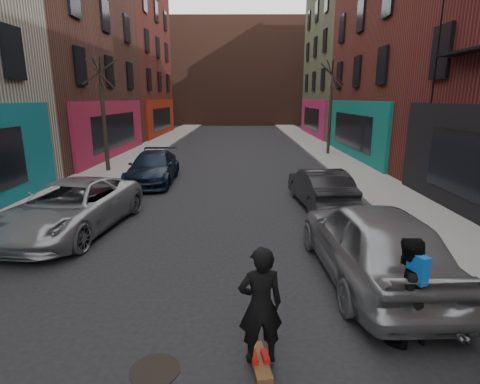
{
  "coord_description": "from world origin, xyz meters",
  "views": [
    {
      "loc": [
        0.57,
        -0.52,
        3.67
      ],
      "look_at": [
        0.52,
        7.69,
        1.6
      ],
      "focal_mm": 28.0,
      "sensor_mm": 36.0,
      "label": 1
    }
  ],
  "objects_px": {
    "skateboard": "(260,362)",
    "pedestrian": "(405,291)",
    "parked_right_far": "(372,241)",
    "tree_left_far": "(103,104)",
    "parked_left_end": "(153,168)",
    "skateboarder": "(260,305)",
    "tree_right_far": "(331,100)",
    "manhole": "(155,370)",
    "parked_left_far": "(72,207)",
    "parked_right_end": "(320,187)"
  },
  "relations": [
    {
      "from": "tree_left_far",
      "to": "parked_left_end",
      "type": "relative_size",
      "value": 1.39
    },
    {
      "from": "parked_right_far",
      "to": "manhole",
      "type": "bearing_deg",
      "value": 32.75
    },
    {
      "from": "parked_left_far",
      "to": "parked_right_far",
      "type": "distance_m",
      "value": 7.93
    },
    {
      "from": "manhole",
      "to": "tree_left_far",
      "type": "bearing_deg",
      "value": 111.5
    },
    {
      "from": "parked_left_end",
      "to": "pedestrian",
      "type": "xyz_separation_m",
      "value": [
        6.39,
        -11.2,
        0.19
      ]
    },
    {
      "from": "tree_left_far",
      "to": "parked_left_far",
      "type": "distance_m",
      "value": 9.16
    },
    {
      "from": "parked_right_end",
      "to": "skateboarder",
      "type": "relative_size",
      "value": 2.38
    },
    {
      "from": "parked_right_end",
      "to": "manhole",
      "type": "height_order",
      "value": "parked_right_end"
    },
    {
      "from": "tree_left_far",
      "to": "parked_left_far",
      "type": "height_order",
      "value": "tree_left_far"
    },
    {
      "from": "tree_right_far",
      "to": "parked_left_end",
      "type": "height_order",
      "value": "tree_right_far"
    },
    {
      "from": "tree_right_far",
      "to": "skateboarder",
      "type": "relative_size",
      "value": 4.02
    },
    {
      "from": "tree_left_far",
      "to": "parked_left_end",
      "type": "xyz_separation_m",
      "value": [
        2.82,
        -2.26,
        -2.7
      ]
    },
    {
      "from": "parked_left_end",
      "to": "skateboarder",
      "type": "distance_m",
      "value": 12.47
    },
    {
      "from": "parked_right_far",
      "to": "manhole",
      "type": "relative_size",
      "value": 7.05
    },
    {
      "from": "parked_left_end",
      "to": "skateboard",
      "type": "height_order",
      "value": "parked_left_end"
    },
    {
      "from": "parked_left_far",
      "to": "parked_left_end",
      "type": "height_order",
      "value": "parked_left_far"
    },
    {
      "from": "tree_right_far",
      "to": "parked_left_end",
      "type": "xyz_separation_m",
      "value": [
        -9.58,
        -8.26,
        -2.85
      ]
    },
    {
      "from": "parked_right_far",
      "to": "manhole",
      "type": "distance_m",
      "value": 4.79
    },
    {
      "from": "skateboarder",
      "to": "pedestrian",
      "type": "relative_size",
      "value": 0.99
    },
    {
      "from": "parked_left_far",
      "to": "skateboard",
      "type": "xyz_separation_m",
      "value": [
        5.02,
        -5.46,
        -0.66
      ]
    },
    {
      "from": "tree_right_far",
      "to": "skateboard",
      "type": "distance_m",
      "value": 20.99
    },
    {
      "from": "parked_right_far",
      "to": "parked_right_end",
      "type": "bearing_deg",
      "value": -93.35
    },
    {
      "from": "tree_right_far",
      "to": "parked_right_far",
      "type": "bearing_deg",
      "value": -99.79
    },
    {
      "from": "parked_right_end",
      "to": "pedestrian",
      "type": "bearing_deg",
      "value": 82.63
    },
    {
      "from": "parked_right_far",
      "to": "skateboarder",
      "type": "xyz_separation_m",
      "value": [
        -2.38,
        -2.61,
        0.11
      ]
    },
    {
      "from": "parked_left_far",
      "to": "skateboard",
      "type": "distance_m",
      "value": 7.45
    },
    {
      "from": "skateboard",
      "to": "pedestrian",
      "type": "xyz_separation_m",
      "value": [
        2.19,
        0.53,
        0.82
      ]
    },
    {
      "from": "pedestrian",
      "to": "manhole",
      "type": "relative_size",
      "value": 2.45
    },
    {
      "from": "parked_right_end",
      "to": "pedestrian",
      "type": "xyz_separation_m",
      "value": [
        -0.27,
        -7.59,
        0.2
      ]
    },
    {
      "from": "parked_right_far",
      "to": "parked_right_end",
      "type": "height_order",
      "value": "parked_right_far"
    },
    {
      "from": "parked_right_end",
      "to": "skateboarder",
      "type": "xyz_separation_m",
      "value": [
        -2.45,
        -8.12,
        0.28
      ]
    },
    {
      "from": "tree_right_far",
      "to": "skateboard",
      "type": "relative_size",
      "value": 8.5
    },
    {
      "from": "parked_right_far",
      "to": "skateboarder",
      "type": "bearing_deg",
      "value": 44.95
    },
    {
      "from": "tree_left_far",
      "to": "manhole",
      "type": "distance_m",
      "value": 15.54
    },
    {
      "from": "pedestrian",
      "to": "tree_left_far",
      "type": "bearing_deg",
      "value": -76.67
    },
    {
      "from": "tree_right_far",
      "to": "parked_left_end",
      "type": "distance_m",
      "value": 12.97
    },
    {
      "from": "parked_left_far",
      "to": "parked_left_end",
      "type": "xyz_separation_m",
      "value": [
        0.82,
        6.27,
        -0.03
      ]
    },
    {
      "from": "parked_left_far",
      "to": "skateboarder",
      "type": "height_order",
      "value": "skateboarder"
    },
    {
      "from": "tree_left_far",
      "to": "tree_right_far",
      "type": "xyz_separation_m",
      "value": [
        12.4,
        6.0,
        0.15
      ]
    },
    {
      "from": "parked_left_far",
      "to": "manhole",
      "type": "xyz_separation_m",
      "value": [
        3.56,
        -5.58,
        -0.7
      ]
    },
    {
      "from": "tree_right_far",
      "to": "pedestrian",
      "type": "distance_m",
      "value": 19.9
    },
    {
      "from": "tree_right_far",
      "to": "parked_right_far",
      "type": "relative_size",
      "value": 1.38
    },
    {
      "from": "tree_left_far",
      "to": "pedestrian",
      "type": "bearing_deg",
      "value": -55.64
    },
    {
      "from": "tree_right_far",
      "to": "pedestrian",
      "type": "xyz_separation_m",
      "value": [
        -3.2,
        -19.46,
        -2.66
      ]
    },
    {
      "from": "tree_right_far",
      "to": "parked_left_far",
      "type": "distance_m",
      "value": 18.09
    },
    {
      "from": "parked_right_far",
      "to": "skateboarder",
      "type": "relative_size",
      "value": 2.91
    },
    {
      "from": "parked_right_far",
      "to": "skateboard",
      "type": "xyz_separation_m",
      "value": [
        -2.38,
        -2.61,
        -0.79
      ]
    },
    {
      "from": "skateboarder",
      "to": "manhole",
      "type": "distance_m",
      "value": 1.74
    },
    {
      "from": "tree_right_far",
      "to": "skateboard",
      "type": "bearing_deg",
      "value": -105.07
    },
    {
      "from": "parked_left_far",
      "to": "parked_right_far",
      "type": "bearing_deg",
      "value": -13.93
    }
  ]
}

